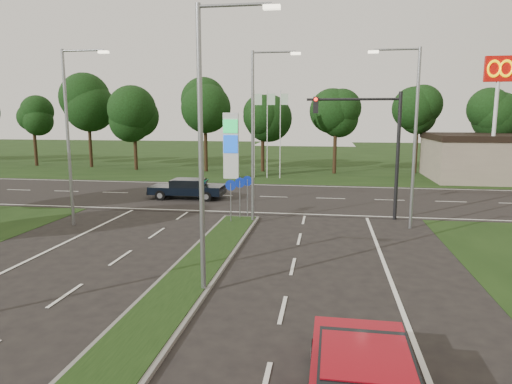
# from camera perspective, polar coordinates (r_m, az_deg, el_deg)

# --- Properties ---
(verge_far) EXTENTS (160.00, 50.00, 0.02)m
(verge_far) POSITION_cam_1_polar(r_m,az_deg,el_deg) (63.20, 4.61, 4.26)
(verge_far) COLOR black
(verge_far) RESTS_ON ground
(cross_road) EXTENTS (160.00, 12.00, 0.02)m
(cross_road) POSITION_cam_1_polar(r_m,az_deg,el_deg) (32.61, 0.48, -0.59)
(cross_road) COLOR black
(cross_road) RESTS_ON ground
(median_kerb) EXTENTS (2.00, 26.00, 0.12)m
(median_kerb) POSITION_cam_1_polar(r_m,az_deg,el_deg) (13.86, -12.14, -14.74)
(median_kerb) COLOR slate
(median_kerb) RESTS_ON ground
(streetlight_median_near) EXTENTS (2.53, 0.22, 9.00)m
(streetlight_median_near) POSITION_cam_1_polar(r_m,az_deg,el_deg) (14.26, -6.16, 6.93)
(streetlight_median_near) COLOR gray
(streetlight_median_near) RESTS_ON ground
(streetlight_median_far) EXTENTS (2.53, 0.22, 9.00)m
(streetlight_median_far) POSITION_cam_1_polar(r_m,az_deg,el_deg) (24.06, 0.06, 8.00)
(streetlight_median_far) COLOR gray
(streetlight_median_far) RESTS_ON ground
(streetlight_left_far) EXTENTS (2.53, 0.22, 9.00)m
(streetlight_left_far) POSITION_cam_1_polar(r_m,az_deg,el_deg) (25.36, -22.13, 7.38)
(streetlight_left_far) COLOR gray
(streetlight_left_far) RESTS_ON ground
(streetlight_right_far) EXTENTS (2.53, 0.22, 9.00)m
(streetlight_right_far) POSITION_cam_1_polar(r_m,az_deg,el_deg) (24.12, 18.86, 7.50)
(streetlight_right_far) COLOR gray
(streetlight_right_far) RESTS_ON ground
(traffic_signal) EXTENTS (5.10, 0.42, 7.00)m
(traffic_signal) POSITION_cam_1_polar(r_m,az_deg,el_deg) (25.90, 14.52, 6.86)
(traffic_signal) COLOR black
(traffic_signal) RESTS_ON ground
(median_signs) EXTENTS (1.16, 1.76, 2.38)m
(median_signs) POSITION_cam_1_polar(r_m,az_deg,el_deg) (24.94, -2.07, 0.27)
(median_signs) COLOR gray
(median_signs) RESTS_ON ground
(gas_pylon) EXTENTS (5.80, 1.26, 8.00)m
(gas_pylon) POSITION_cam_1_polar(r_m,az_deg,el_deg) (41.76, -2.85, 6.02)
(gas_pylon) COLOR silver
(gas_pylon) RESTS_ON ground
(mcdonalds_sign) EXTENTS (2.20, 0.47, 10.40)m
(mcdonalds_sign) POSITION_cam_1_polar(r_m,az_deg,el_deg) (41.97, 27.98, 11.51)
(mcdonalds_sign) COLOR silver
(mcdonalds_sign) RESTS_ON ground
(treeline_far) EXTENTS (6.00, 6.00, 9.90)m
(treeline_far) POSITION_cam_1_polar(r_m,az_deg,el_deg) (47.93, 3.46, 10.81)
(treeline_far) COLOR black
(treeline_far) RESTS_ON ground
(red_sedan) EXTENTS (2.15, 5.01, 1.37)m
(red_sedan) POSITION_cam_1_polar(r_m,az_deg,el_deg) (9.48, 13.40, -22.36)
(red_sedan) COLOR maroon
(red_sedan) RESTS_ON ground
(navy_sedan) EXTENTS (5.07, 2.17, 1.39)m
(navy_sedan) POSITION_cam_1_polar(r_m,az_deg,el_deg) (32.06, -8.56, 0.48)
(navy_sedan) COLOR black
(navy_sedan) RESTS_ON ground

